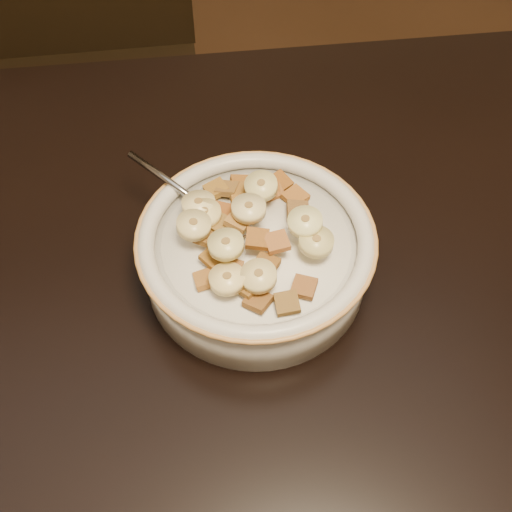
{
  "coord_description": "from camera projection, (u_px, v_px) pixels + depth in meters",
  "views": [
    {
      "loc": [
        0.09,
        -0.27,
        1.26
      ],
      "look_at": [
        0.13,
        0.09,
        0.78
      ],
      "focal_mm": 45.0,
      "sensor_mm": 36.0,
      "label": 1
    }
  ],
  "objects": [
    {
      "name": "cereal_square_20",
      "position": [
        280.0,
        182.0,
        0.62
      ],
      "size": [
        0.03,
        0.03,
        0.01
      ],
      "primitive_type": "cube",
      "rotation": [
        0.24,
        0.04,
        0.64
      ],
      "color": "brown",
      "rests_on": "milk"
    },
    {
      "name": "cereal_square_1",
      "position": [
        272.0,
        191.0,
        0.62
      ],
      "size": [
        0.02,
        0.02,
        0.01
      ],
      "primitive_type": "cube",
      "rotation": [
        -0.06,
        -0.15,
        1.81
      ],
      "color": "brown",
      "rests_on": "milk"
    },
    {
      "name": "cereal_square_15",
      "position": [
        221.0,
        213.0,
        0.59
      ],
      "size": [
        0.03,
        0.03,
        0.01
      ],
      "primitive_type": "cube",
      "rotation": [
        -0.19,
        -0.01,
        2.74
      ],
      "color": "brown",
      "rests_on": "milk"
    },
    {
      "name": "cereal_square_8",
      "position": [
        216.0,
        189.0,
        0.62
      ],
      "size": [
        0.03,
        0.03,
        0.01
      ],
      "primitive_type": "cube",
      "rotation": [
        -0.15,
        0.12,
        1.93
      ],
      "color": "brown",
      "rests_on": "milk"
    },
    {
      "name": "cereal_square_4",
      "position": [
        242.0,
        205.0,
        0.59
      ],
      "size": [
        0.02,
        0.02,
        0.01
      ],
      "primitive_type": "cube",
      "rotation": [
        0.17,
        0.05,
        1.57
      ],
      "color": "#955E18",
      "rests_on": "milk"
    },
    {
      "name": "cereal_square_24",
      "position": [
        258.0,
        301.0,
        0.54
      ],
      "size": [
        0.03,
        0.03,
        0.01
      ],
      "primitive_type": "cube",
      "rotation": [
        -0.14,
        0.12,
        0.89
      ],
      "color": "brown",
      "rests_on": "milk"
    },
    {
      "name": "cereal_square_12",
      "position": [
        277.0,
        242.0,
        0.56
      ],
      "size": [
        0.02,
        0.02,
        0.01
      ],
      "primitive_type": "cube",
      "rotation": [
        0.05,
        -0.02,
        0.16
      ],
      "color": "brown",
      "rests_on": "milk"
    },
    {
      "name": "banana_slice_5",
      "position": [
        226.0,
        244.0,
        0.55
      ],
      "size": [
        0.03,
        0.03,
        0.01
      ],
      "primitive_type": "cylinder",
      "rotation": [
        -0.05,
        0.06,
        1.63
      ],
      "color": "#D3C686",
      "rests_on": "milk"
    },
    {
      "name": "cereal_square_23",
      "position": [
        238.0,
        221.0,
        0.57
      ],
      "size": [
        0.03,
        0.03,
        0.01
      ],
      "primitive_type": "cube",
      "rotation": [
        0.15,
        -0.16,
        2.54
      ],
      "color": "olive",
      "rests_on": "milk"
    },
    {
      "name": "cereal_square_6",
      "position": [
        287.0,
        303.0,
        0.54
      ],
      "size": [
        0.02,
        0.02,
        0.01
      ],
      "primitive_type": "cube",
      "rotation": [
        -0.1,
        -0.1,
        1.62
      ],
      "color": "brown",
      "rests_on": "milk"
    },
    {
      "name": "cereal_square_14",
      "position": [
        240.0,
        192.0,
        0.61
      ],
      "size": [
        0.03,
        0.03,
        0.01
      ],
      "primitive_type": "cube",
      "rotation": [
        0.12,
        0.11,
        2.05
      ],
      "color": "#8C5E17",
      "rests_on": "milk"
    },
    {
      "name": "banana_slice_6",
      "position": [
        205.0,
        214.0,
        0.58
      ],
      "size": [
        0.04,
        0.04,
        0.01
      ],
      "primitive_type": "cylinder",
      "rotation": [
        -0.03,
        -0.05,
        0.32
      ],
      "color": "#D9CD7B",
      "rests_on": "milk"
    },
    {
      "name": "cereal_square_10",
      "position": [
        214.0,
        257.0,
        0.56
      ],
      "size": [
        0.03,
        0.03,
        0.01
      ],
      "primitive_type": "cube",
      "rotation": [
        0.14,
        -0.01,
        0.7
      ],
      "color": "olive",
      "rests_on": "milk"
    },
    {
      "name": "cereal_square_18",
      "position": [
        257.0,
        239.0,
        0.56
      ],
      "size": [
        0.02,
        0.02,
        0.01
      ],
      "primitive_type": "cube",
      "rotation": [
        -0.07,
        -0.08,
        2.94
      ],
      "color": "#9A5318",
      "rests_on": "milk"
    },
    {
      "name": "cereal_square_11",
      "position": [
        230.0,
        269.0,
        0.55
      ],
      "size": [
        0.03,
        0.03,
        0.01
      ],
      "primitive_type": "cube",
      "rotation": [
        -0.01,
        -0.14,
        2.77
      ],
      "color": "#9D5E32",
      "rests_on": "milk"
    },
    {
      "name": "table",
      "position": [
        125.0,
        383.0,
        0.58
      ],
      "size": [
        1.4,
        0.9,
        0.04
      ],
      "primitive_type": "cube",
      "rotation": [
        0.0,
        0.0,
        -0.0
      ],
      "color": "black",
      "rests_on": "floor"
    },
    {
      "name": "cereal_square_3",
      "position": [
        222.0,
        213.0,
        0.59
      ],
      "size": [
        0.02,
        0.02,
        0.01
      ],
      "primitive_type": "cube",
      "rotation": [
        0.1,
        -0.03,
        1.41
      ],
      "color": "#8C5D1A",
      "rests_on": "milk"
    },
    {
      "name": "cereal_square_17",
      "position": [
        304.0,
        287.0,
        0.55
      ],
      "size": [
        0.03,
        0.03,
        0.01
      ],
      "primitive_type": "cube",
      "rotation": [
        -0.06,
        -0.05,
        1.14
      ],
      "color": "brown",
      "rests_on": "milk"
    },
    {
      "name": "banana_slice_7",
      "position": [
        199.0,
        204.0,
        0.59
      ],
      "size": [
        0.04,
        0.04,
        0.01
      ],
      "primitive_type": "cylinder",
      "rotation": [
        0.04,
        0.1,
        1.86
      ],
      "color": "#FEE290",
      "rests_on": "milk"
    },
    {
      "name": "banana_slice_9",
      "position": [
        249.0,
        209.0,
        0.57
      ],
      "size": [
        0.04,
        0.04,
        0.01
      ],
      "primitive_type": "cylinder",
      "rotation": [
        0.05,
        0.03,
        2.56
      ],
      "color": "#F4E09E",
      "rests_on": "milk"
    },
    {
      "name": "cereal_square_21",
      "position": [
        298.0,
        210.0,
        0.6
      ],
      "size": [
        0.02,
        0.02,
        0.01
      ],
      "primitive_type": "cube",
      "rotation": [
        0.11,
        0.11,
        1.45
      ],
      "color": "brown",
      "rests_on": "milk"
    },
    {
      "name": "cereal_square_22",
      "position": [
        206.0,
        279.0,
        0.56
      ],
      "size": [
        0.02,
        0.02,
        0.01
      ],
      "primitive_type": "cube",
      "rotation": [
        -0.22,
        -0.14,
        0.18
      ],
      "color": "#985C1C",
      "rests_on": "milk"
    },
    {
      "name": "banana_slice_1",
      "position": [
        316.0,
        242.0,
        0.56
      ],
      "size": [
        0.04,
        0.04,
        0.01
      ],
      "primitive_type": "cylinder",
      "rotation": [
        0.0,
        -0.04,
        1.91
      ],
      "color": "beige",
      "rests_on": "milk"
    },
    {
      "name": "banana_slice_4",
      "position": [
        261.0,
        186.0,
        0.6
      ],
      "size": [
        0.04,
        0.04,
        0.02
      ],
      "primitive_type": "cylinder",
      "rotation": [
        -0.1,
        -0.12,
        1.46
      ],
      "color": "#F0DD82",
      "rests_on": "milk"
    },
    {
      "name": "spoon",
      "position": [
        227.0,
        223.0,
        0.59
      ],
      "size": [
        0.06,
        0.06,
        0.01
      ],
      "primitive_type": "ellipsoid",
      "rotation": [
        0.0,
        0.0,
        3.95
      ],
      "color": "gray",
      "rests_on": "cereal_bowl"
    },
    {
      "name": "cereal_square_5",
      "position": [
        227.0,
        189.0,
        0.62
      ],
      "size": [
        0.03,
        0.03,
        0.01
      ],
      "primitive_type": "cube",
      "rotation": [
        0.21,
        0.13,
        2.8
      ],
      "color": "brown",
      "rests_on": "milk"
    },
    {
      "name": "banana_slice_8",
      "position": [
        305.0,
        222.0,
        0.56
      ],
      "size": [
        0.04,
        0.04,
        0.01
      ],
      "primitive_type": "cylinder",
      "rotation": [
        -0.02,
        -0.1,
        0.64
      ],
      "color": "beige",
      "rests_on": "milk"
    },
    {
      "name": "cereal_square_13",
      "position": [
        258.0,
        195.0,
        0.61
      ],
      "size": [
        0.03,
        0.03,
        0.01
      ],
      "primitive_type": "cube",
      "rotation": [
        -0.17,
        0.12,
        2.43
      ],
      "color": "brown",
      "rests_on": "milk"
    },
    {
      "name": "cereal_square_0",
      "position": [
        223.0,
        226.0,
        0.58
      ],
      "size": [
        0.03,
        0.03,
        0.01
      ],
      "primitive_type": "cube",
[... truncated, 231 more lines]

